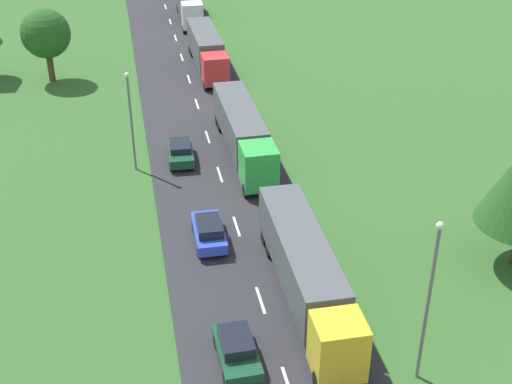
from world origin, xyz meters
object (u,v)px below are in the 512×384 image
Objects in this scene: car_fourth at (181,152)px; truck_lead at (306,270)px; car_third at (209,231)px; truck_second at (243,131)px; tree_pine at (46,34)px; truck_fourth at (189,3)px; lamppost_second at (131,117)px; lamppost_lead at (429,296)px; truck_third at (207,49)px; car_second at (237,349)px.

truck_lead is at bearing -74.64° from car_fourth.
truck_lead is 3.30× the size of car_third.
tree_pine is at bearing 128.22° from truck_second.
lamppost_second is at bearing -102.44° from truck_fourth.
lamppost_lead reaches higher than car_third.
truck_third is at bearing 82.38° from car_third.
lamppost_lead is at bearing -63.09° from lamppost_second.
truck_third is at bearing 68.12° from lamppost_second.
lamppost_second is at bearing -70.66° from tree_pine.
truck_lead is at bearing -67.68° from tree_pine.
lamppost_second is (-4.08, 10.94, 3.43)m from car_third.
lamppost_second is (-8.39, -0.64, 2.21)m from truck_second.
lamppost_second is (-12.40, 24.44, -0.64)m from lamppost_lead.
car_fourth is at bearing -97.52° from truck_fourth.
truck_second is at bearing -89.77° from truck_third.
car_third is (-4.43, -49.49, -1.23)m from truck_fourth.
lamppost_second reaches higher than truck_fourth.
lamppost_lead is at bearing -59.74° from truck_lead.
tree_pine reaches higher than car_third.
car_second is at bearing -75.23° from tree_pine.
car_fourth is at bearing -178.82° from truck_second.
tree_pine reaches higher than truck_lead.
car_second is at bearing -94.31° from truck_fourth.
lamppost_lead is (3.89, -6.66, 2.81)m from truck_lead.
tree_pine reaches higher than truck_fourth.
tree_pine is (-15.46, -0.32, 2.59)m from truck_third.
lamppost_second reaches higher than truck_second.
truck_lead is 18.41m from truck_second.
truck_lead is 3.51× the size of car_second.
truck_third reaches higher than truck_lead.
truck_second is 3.50× the size of car_second.
car_third is (-4.23, -31.63, -1.24)m from truck_third.
truck_fourth is (-0.01, 56.32, -0.03)m from truck_lead.
lamppost_second is at bearing -171.27° from car_fourth.
car_fourth is 26.83m from lamppost_lead.
truck_fourth is at bearing 84.89° from car_third.
car_third is at bearing -87.04° from car_fourth.
truck_lead is 1.83× the size of lamppost_second.
truck_third is 3.00× the size of car_third.
lamppost_lead is at bearing -86.46° from truck_fourth.
truck_second is (-0.12, 18.41, -0.05)m from truck_lead.
car_second is at bearing 162.35° from lamppost_lead.
car_second is (-4.56, -3.97, -1.31)m from truck_lead.
lamppost_lead is (4.01, -25.07, 2.85)m from truck_second.
truck_fourth reaches higher than car_third.
truck_third is 1.08× the size of truck_fourth.
lamppost_second is at bearing 116.91° from lamppost_lead.
truck_fourth is 2.93× the size of car_fourth.
car_third is at bearing -95.11° from truck_fourth.
lamppost_lead is (4.09, -45.13, 2.82)m from truck_third.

